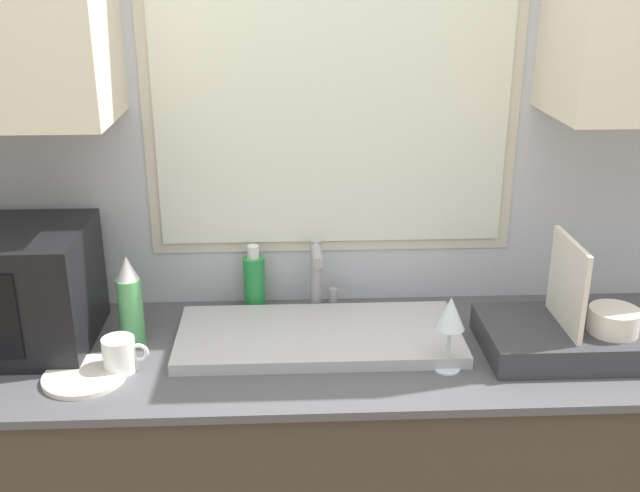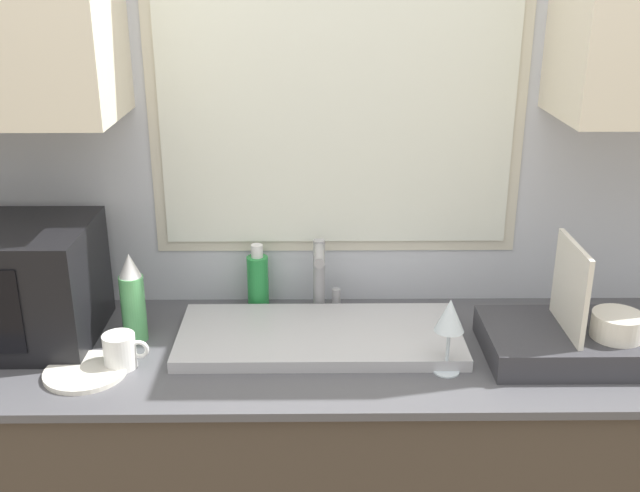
{
  "view_description": "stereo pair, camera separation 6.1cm",
  "coord_description": "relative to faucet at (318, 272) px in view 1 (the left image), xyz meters",
  "views": [
    {
      "loc": [
        -0.12,
        -1.38,
        1.78
      ],
      "look_at": [
        -0.05,
        0.26,
        1.16
      ],
      "focal_mm": 42.0,
      "sensor_mm": 36.0,
      "label": 1
    },
    {
      "loc": [
        -0.06,
        -1.38,
        1.78
      ],
      "look_at": [
        -0.05,
        0.26,
        1.16
      ],
      "focal_mm": 42.0,
      "sensor_mm": 36.0,
      "label": 2
    }
  ],
  "objects": [
    {
      "name": "countertop",
      "position": [
        0.04,
        -0.2,
        -0.56
      ],
      "size": [
        2.37,
        0.6,
        0.88
      ],
      "color": "#42382D",
      "rests_on": "ground_plane"
    },
    {
      "name": "wall_back",
      "position": [
        0.04,
        0.07,
        0.4
      ],
      "size": [
        6.0,
        0.38,
        2.6
      ],
      "color": "silver",
      "rests_on": "ground_plane"
    },
    {
      "name": "sink_basin",
      "position": [
        -0.01,
        -0.17,
        -0.1
      ],
      "size": [
        0.71,
        0.32,
        0.03
      ],
      "color": "#B2B2B7",
      "rests_on": "countertop"
    },
    {
      "name": "faucet",
      "position": [
        0.0,
        0.0,
        0.0
      ],
      "size": [
        0.08,
        0.14,
        0.2
      ],
      "color": "#99999E",
      "rests_on": "countertop"
    },
    {
      "name": "dish_rack",
      "position": [
        0.6,
        -0.25,
        -0.07
      ],
      "size": [
        0.38,
        0.28,
        0.29
      ],
      "color": "#333338",
      "rests_on": "countertop"
    },
    {
      "name": "spray_bottle",
      "position": [
        -0.47,
        -0.16,
        -0.01
      ],
      "size": [
        0.06,
        0.06,
        0.23
      ],
      "color": "#59B266",
      "rests_on": "countertop"
    },
    {
      "name": "soap_bottle",
      "position": [
        -0.17,
        0.03,
        -0.04
      ],
      "size": [
        0.06,
        0.06,
        0.19
      ],
      "color": "#268C3F",
      "rests_on": "countertop"
    },
    {
      "name": "mug_near_sink",
      "position": [
        -0.48,
        -0.3,
        -0.08
      ],
      "size": [
        0.11,
        0.08,
        0.08
      ],
      "color": "white",
      "rests_on": "countertop"
    },
    {
      "name": "wine_glass",
      "position": [
        0.29,
        -0.33,
        0.02
      ],
      "size": [
        0.07,
        0.07,
        0.19
      ],
      "color": "silver",
      "rests_on": "countertop"
    },
    {
      "name": "small_plate",
      "position": [
        -0.55,
        -0.33,
        -0.11
      ],
      "size": [
        0.19,
        0.19,
        0.01
      ],
      "color": "silver",
      "rests_on": "countertop"
    }
  ]
}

